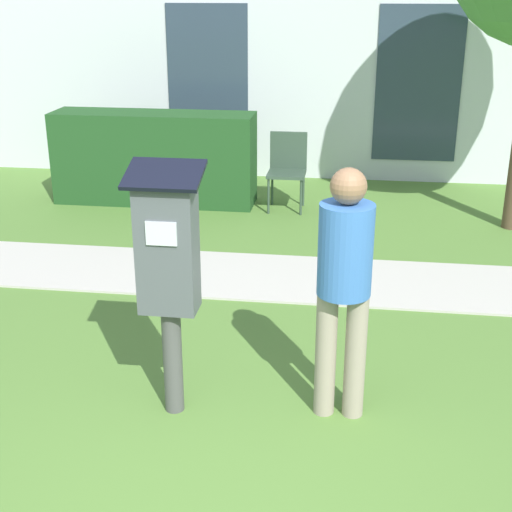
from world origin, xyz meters
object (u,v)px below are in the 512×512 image
parking_meter (168,260)px  outdoor_chair_middle (287,165)px  person_standing (344,276)px  outdoor_chair_left (200,160)px

parking_meter → outdoor_chair_middle: 4.50m
person_standing → outdoor_chair_middle: 4.45m
outdoor_chair_left → outdoor_chair_middle: size_ratio=1.00×
outdoor_chair_left → outdoor_chair_middle: bearing=-29.3°
person_standing → parking_meter: bearing=147.4°
person_standing → outdoor_chair_middle: bearing=61.5°
outdoor_chair_left → person_standing: bearing=-92.2°
outdoor_chair_left → outdoor_chair_middle: same height
parking_meter → outdoor_chair_left: parking_meter is taller
person_standing → outdoor_chair_middle: size_ratio=1.76×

